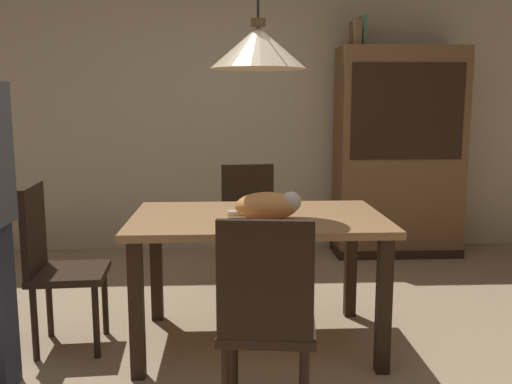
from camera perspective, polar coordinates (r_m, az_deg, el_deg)
name	(u,v)px	position (r m, az deg, el deg)	size (l,w,h in m)	color
ground	(262,378)	(2.98, 0.65, -18.35)	(10.00, 10.00, 0.00)	tan
back_wall	(245,94)	(5.29, -1.08, 9.90)	(6.40, 0.10, 2.90)	beige
dining_table	(257,233)	(3.16, 0.15, -4.18)	(1.40, 0.90, 0.75)	#A87A4C
chair_near_front	(266,315)	(2.36, 1.05, -12.32)	(0.44, 0.44, 0.93)	black
chair_left_side	(54,260)	(3.33, -19.75, -6.47)	(0.42, 0.42, 0.93)	black
chair_far_back	(250,224)	(4.05, -0.63, -3.23)	(0.44, 0.44, 0.93)	black
cat_sleeping	(269,206)	(3.01, 1.31, -1.41)	(0.39, 0.24, 0.16)	#E59951
pendant_lamp	(258,47)	(3.09, 0.16, 14.45)	(0.52, 0.52, 1.30)	beige
hutch_bookcase	(398,157)	(5.21, 14.20, 3.47)	(1.12, 0.45, 1.85)	brown
book_brown_thick	(355,34)	(5.12, 10.03, 15.52)	(0.06, 0.24, 0.22)	brown
book_green_slim	(362,31)	(5.13, 10.72, 15.71)	(0.03, 0.20, 0.26)	#427A4C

